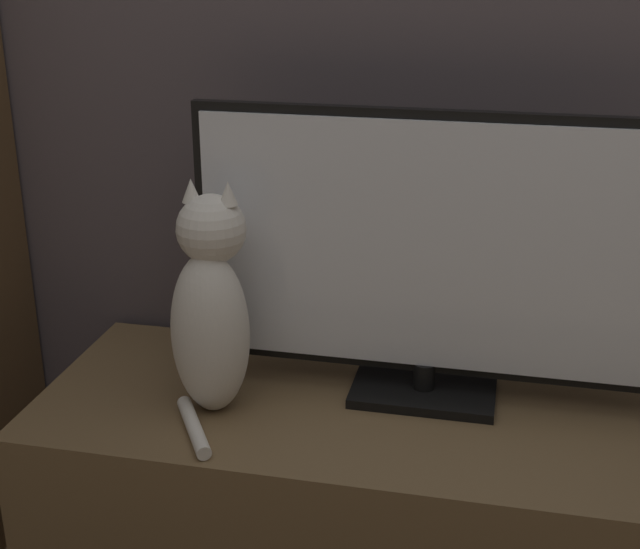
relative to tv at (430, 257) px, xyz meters
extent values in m
cube|color=brown|center=(-0.03, -0.07, -0.56)|extent=(1.49, 0.55, 0.51)
cube|color=black|center=(0.00, 0.00, -0.29)|extent=(0.29, 0.17, 0.02)
cylinder|color=black|center=(0.00, 0.00, -0.26)|extent=(0.04, 0.04, 0.05)
cube|color=black|center=(0.00, 0.00, 0.02)|extent=(0.94, 0.02, 0.53)
cube|color=white|center=(0.00, -0.01, 0.02)|extent=(0.90, 0.01, 0.49)
ellipsoid|color=silver|center=(-0.40, -0.14, -0.14)|extent=(0.16, 0.15, 0.33)
ellipsoid|color=black|center=(-0.40, -0.09, -0.15)|extent=(0.09, 0.05, 0.18)
sphere|color=silver|center=(-0.40, -0.12, 0.07)|extent=(0.14, 0.14, 0.13)
cone|color=silver|center=(-0.44, -0.12, 0.14)|extent=(0.04, 0.04, 0.04)
cone|color=silver|center=(-0.36, -0.12, 0.14)|extent=(0.04, 0.04, 0.04)
cylinder|color=silver|center=(-0.41, -0.24, -0.29)|extent=(0.13, 0.18, 0.03)
camera|label=1|loc=(0.14, -1.62, 0.59)|focal=50.00mm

